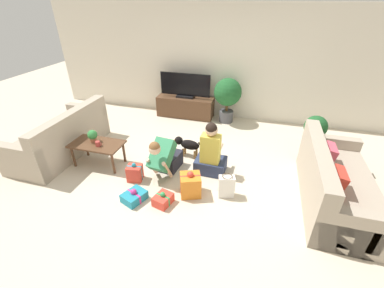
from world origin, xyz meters
name	(u,v)px	position (x,y,z in m)	size (l,w,h in m)	color
ground_plane	(180,171)	(0.00, 0.00, 0.00)	(16.00, 16.00, 0.00)	beige
wall_back	(213,63)	(0.00, 2.63, 1.30)	(8.40, 0.06, 2.60)	silver
sofa_left	(62,138)	(-2.40, 0.00, 0.31)	(0.90, 1.97, 0.87)	tan
sofa_right	(334,184)	(2.40, -0.10, 0.31)	(0.90, 1.97, 0.87)	tan
coffee_table	(97,146)	(-1.49, -0.18, 0.38)	(0.92, 0.50, 0.43)	brown
tv_console	(185,107)	(-0.62, 2.33, 0.25)	(1.41, 0.46, 0.50)	brown
tv	(185,87)	(-0.62, 2.33, 0.76)	(1.25, 0.20, 0.60)	black
potted_plant_corner_right	(314,132)	(2.25, 1.23, 0.48)	(0.42, 0.42, 0.80)	#336B84
potted_plant_back_right	(228,95)	(0.43, 2.28, 0.68)	(0.65, 0.65, 1.07)	#4C4C51
person_kneeling	(165,157)	(-0.22, -0.14, 0.34)	(0.41, 0.82, 0.79)	#23232D
person_sitting	(211,154)	(0.51, 0.13, 0.36)	(0.53, 0.49, 0.96)	#283351
dog	(187,144)	(-0.03, 0.52, 0.25)	(0.59, 0.20, 0.38)	black
gift_box_a	(134,196)	(-0.44, -0.90, 0.07)	(0.38, 0.41, 0.21)	teal
gift_box_b	(163,199)	(0.01, -0.85, 0.08)	(0.29, 0.33, 0.21)	red
gift_box_c	(135,173)	(-0.66, -0.43, 0.14)	(0.27, 0.24, 0.33)	red
gift_box_d	(190,185)	(0.34, -0.52, 0.18)	(0.39, 0.38, 0.42)	orange
gift_bag_a	(226,186)	(0.88, -0.42, 0.18)	(0.27, 0.19, 0.38)	white
mug	(98,144)	(-1.40, -0.25, 0.48)	(0.12, 0.08, 0.09)	#B23D38
tabletop_plant	(92,135)	(-1.57, -0.14, 0.56)	(0.17, 0.17, 0.22)	#A36042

